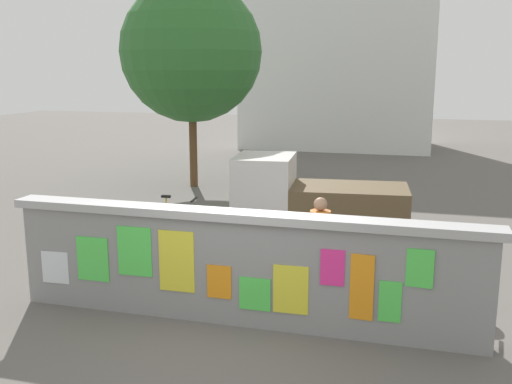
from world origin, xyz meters
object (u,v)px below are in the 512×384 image
at_px(motorcycle, 136,251).
at_px(bicycle_near, 173,222).
at_px(auto_rickshaw_truck, 311,201).
at_px(tree_roadside, 191,52).
at_px(bicycle_far, 424,285).
at_px(person_walking, 320,235).

relative_size(motorcycle, bicycle_near, 1.12).
bearing_deg(motorcycle, auto_rickshaw_truck, 47.73).
distance_m(bicycle_near, tree_roadside, 6.98).
xyz_separation_m(bicycle_near, tree_roadside, (-1.73, 5.61, 3.79)).
xyz_separation_m(auto_rickshaw_truck, bicycle_far, (2.33, -2.99, -0.54)).
xyz_separation_m(auto_rickshaw_truck, motorcycle, (-2.62, -2.88, -0.44)).
height_order(motorcycle, bicycle_near, bicycle_near).
relative_size(auto_rickshaw_truck, tree_roadside, 0.59).
bearing_deg(auto_rickshaw_truck, tree_roadside, 132.37).
xyz_separation_m(motorcycle, tree_roadside, (-2.05, 8.00, 3.69)).
relative_size(bicycle_near, tree_roadside, 0.27).
height_order(motorcycle, tree_roadside, tree_roadside).
bearing_deg(tree_roadside, person_walking, -56.12).
bearing_deg(bicycle_far, person_walking, 174.37).
height_order(auto_rickshaw_truck, tree_roadside, tree_roadside).
xyz_separation_m(bicycle_near, bicycle_far, (5.27, -2.51, 0.00)).
height_order(bicycle_near, bicycle_far, same).
distance_m(auto_rickshaw_truck, motorcycle, 3.91).
height_order(bicycle_far, tree_roadside, tree_roadside).
xyz_separation_m(motorcycle, bicycle_far, (4.95, -0.12, -0.10)).
relative_size(person_walking, tree_roadside, 0.26).
bearing_deg(bicycle_near, bicycle_far, -25.43).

